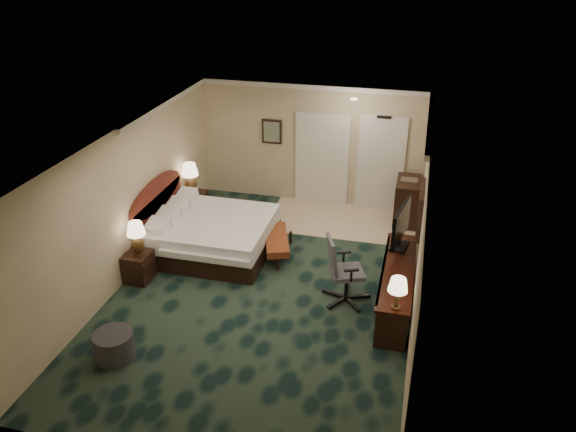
% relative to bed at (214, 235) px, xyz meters
% --- Properties ---
extents(floor, '(5.00, 7.50, 0.00)m').
position_rel_bed_xyz_m(floor, '(1.33, -1.03, -0.34)').
color(floor, black).
rests_on(floor, ground).
extents(ceiling, '(5.00, 7.50, 0.00)m').
position_rel_bed_xyz_m(ceiling, '(1.33, -1.03, 2.36)').
color(ceiling, silver).
rests_on(ceiling, wall_back).
extents(wall_back, '(5.00, 0.00, 2.70)m').
position_rel_bed_xyz_m(wall_back, '(1.33, 2.72, 1.01)').
color(wall_back, tan).
rests_on(wall_back, ground).
extents(wall_front, '(5.00, 0.00, 2.70)m').
position_rel_bed_xyz_m(wall_front, '(1.33, -4.78, 1.01)').
color(wall_front, tan).
rests_on(wall_front, ground).
extents(wall_left, '(0.00, 7.50, 2.70)m').
position_rel_bed_xyz_m(wall_left, '(-1.17, -1.03, 1.01)').
color(wall_left, tan).
rests_on(wall_left, ground).
extents(wall_right, '(0.00, 7.50, 2.70)m').
position_rel_bed_xyz_m(wall_right, '(3.83, -1.03, 1.01)').
color(wall_right, tan).
rests_on(wall_right, ground).
extents(crown_molding, '(5.00, 7.50, 0.10)m').
position_rel_bed_xyz_m(crown_molding, '(1.33, -1.03, 2.31)').
color(crown_molding, silver).
rests_on(crown_molding, wall_back).
extents(tile_patch, '(3.20, 1.70, 0.01)m').
position_rel_bed_xyz_m(tile_patch, '(2.23, 1.87, -0.33)').
color(tile_patch, beige).
rests_on(tile_patch, ground).
extents(headboard, '(0.12, 2.00, 1.40)m').
position_rel_bed_xyz_m(headboard, '(-1.11, -0.03, 0.36)').
color(headboard, '#4F120B').
rests_on(headboard, ground).
extents(entry_door, '(1.02, 0.06, 2.18)m').
position_rel_bed_xyz_m(entry_door, '(2.88, 2.69, 0.71)').
color(entry_door, silver).
rests_on(entry_door, ground).
extents(closet_doors, '(1.20, 0.06, 2.10)m').
position_rel_bed_xyz_m(closet_doors, '(1.58, 2.68, 0.71)').
color(closet_doors, silver).
rests_on(closet_doors, ground).
extents(wall_art, '(0.45, 0.06, 0.55)m').
position_rel_bed_xyz_m(wall_art, '(0.43, 2.68, 1.26)').
color(wall_art, '#496F5D').
rests_on(wall_art, wall_back).
extents(wall_mirror, '(0.05, 0.95, 0.75)m').
position_rel_bed_xyz_m(wall_mirror, '(3.79, -0.43, 1.21)').
color(wall_mirror, white).
rests_on(wall_mirror, wall_right).
extents(bed, '(2.14, 1.99, 0.68)m').
position_rel_bed_xyz_m(bed, '(0.00, 0.00, 0.00)').
color(bed, white).
rests_on(bed, ground).
extents(nightstand_near, '(0.43, 0.49, 0.53)m').
position_rel_bed_xyz_m(nightstand_near, '(-0.94, -1.29, -0.07)').
color(nightstand_near, black).
rests_on(nightstand_near, ground).
extents(nightstand_far, '(0.47, 0.54, 0.59)m').
position_rel_bed_xyz_m(nightstand_far, '(-0.92, 1.22, -0.05)').
color(nightstand_far, black).
rests_on(nightstand_far, ground).
extents(lamp_near, '(0.40, 0.40, 0.62)m').
position_rel_bed_xyz_m(lamp_near, '(-0.90, -1.27, 0.50)').
color(lamp_near, '#2F210E').
rests_on(lamp_near, nightstand_near).
extents(lamp_far, '(0.37, 0.37, 0.68)m').
position_rel_bed_xyz_m(lamp_far, '(-0.95, 1.20, 0.59)').
color(lamp_far, '#2F210E').
rests_on(lamp_far, nightstand_far).
extents(bed_bench, '(0.77, 1.27, 0.41)m').
position_rel_bed_xyz_m(bed_bench, '(1.21, 0.13, -0.14)').
color(bed_bench, brown).
rests_on(bed_bench, ground).
extents(ottoman, '(0.65, 0.65, 0.41)m').
position_rel_bed_xyz_m(ottoman, '(-0.32, -3.25, -0.13)').
color(ottoman, '#333333').
rests_on(ottoman, ground).
extents(desk, '(0.52, 2.42, 0.70)m').
position_rel_bed_xyz_m(desk, '(3.55, -0.96, 0.01)').
color(desk, black).
rests_on(desk, ground).
extents(tv, '(0.27, 1.01, 0.79)m').
position_rel_bed_xyz_m(tv, '(3.50, -0.24, 0.75)').
color(tv, black).
rests_on(tv, desk).
extents(desk_lamp, '(0.35, 0.35, 0.51)m').
position_rel_bed_xyz_m(desk_lamp, '(3.59, -2.02, 0.61)').
color(desk_lamp, '#2F210E').
rests_on(desk_lamp, desk).
extents(desk_chair, '(0.88, 0.86, 1.19)m').
position_rel_bed_xyz_m(desk_chair, '(2.73, -1.01, 0.26)').
color(desk_chair, '#474752').
rests_on(desk_chair, ground).
extents(minibar, '(0.50, 0.90, 0.95)m').
position_rel_bed_xyz_m(minibar, '(3.53, 2.17, 0.13)').
color(minibar, black).
rests_on(minibar, ground).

